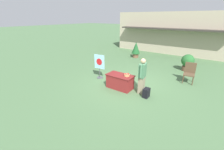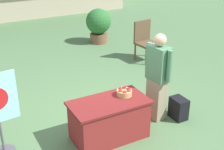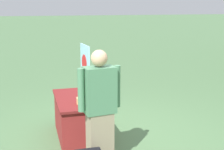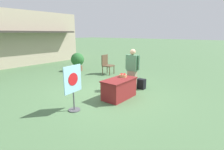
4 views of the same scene
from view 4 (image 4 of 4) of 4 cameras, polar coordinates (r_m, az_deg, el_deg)
ground_plane at (r=6.85m, az=-0.65°, el=-5.99°), size 120.00×120.00×0.00m
display_table at (r=6.28m, az=2.36°, el=-4.44°), size 1.33×0.72×0.70m
apple_basket at (r=6.47m, az=3.63°, el=-0.11°), size 0.27×0.27×0.13m
person_visitor at (r=7.11m, az=6.65°, el=1.80°), size 0.31×0.61×1.68m
backpack at (r=7.46m, az=9.52°, el=-2.85°), size 0.24×0.34×0.42m
poster_board at (r=5.27m, az=-12.61°, el=-3.43°), size 0.67×0.36×1.39m
patio_chair at (r=9.94m, az=-1.76°, el=3.77°), size 0.61×0.61×1.09m
potted_plant_near_right at (r=10.98m, az=-11.19°, el=4.57°), size 0.80×0.80×1.11m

